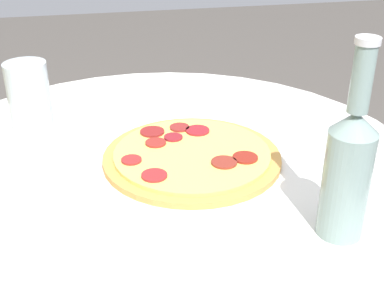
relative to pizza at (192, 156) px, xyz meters
The scene contains 4 objects.
table 0.18m from the pizza, 90.57° to the left, with size 0.88×0.88×0.69m.
pizza is the anchor object (origin of this frame).
beer_bottle 0.29m from the pizza, 146.89° to the right, with size 0.06×0.06×0.26m.
drinking_glass 0.33m from the pizza, 54.06° to the left, with size 0.08×0.08×0.12m.
Camera 1 is at (-0.75, 0.10, 1.11)m, focal length 50.00 mm.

